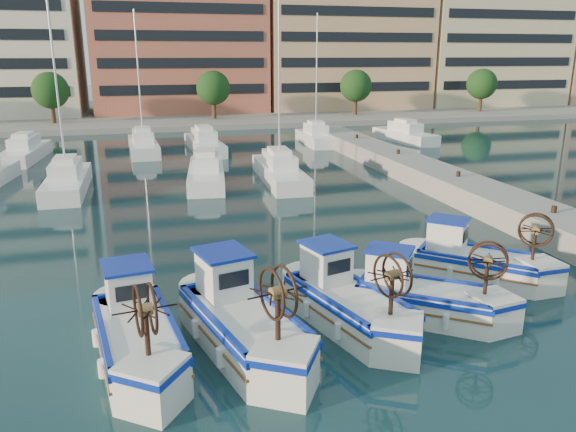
# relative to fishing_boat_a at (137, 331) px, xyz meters

# --- Properties ---
(ground) EXTENTS (300.00, 300.00, 0.00)m
(ground) POSITION_rel_fishing_boat_a_xyz_m (5.17, 0.11, -0.83)
(ground) COLOR #1A4043
(ground) RESTS_ON ground
(quay) EXTENTS (3.00, 60.00, 1.20)m
(quay) POSITION_rel_fishing_boat_a_xyz_m (18.17, 8.11, -0.23)
(quay) COLOR gray
(quay) RESTS_ON ground
(waterfront) EXTENTS (180.00, 40.00, 25.60)m
(waterfront) POSITION_rel_fishing_boat_a_xyz_m (14.41, 65.15, 10.27)
(waterfront) COLOR gray
(waterfront) RESTS_ON ground
(yacht_marina) EXTENTS (40.43, 22.86, 11.50)m
(yacht_marina) POSITION_rel_fishing_boat_a_xyz_m (2.21, 27.84, -0.30)
(yacht_marina) COLOR white
(yacht_marina) RESTS_ON ground
(fishing_boat_a) EXTENTS (2.61, 4.94, 3.01)m
(fishing_boat_a) POSITION_rel_fishing_boat_a_xyz_m (0.00, 0.00, 0.00)
(fishing_boat_a) COLOR white
(fishing_boat_a) RESTS_ON ground
(fishing_boat_b) EXTENTS (3.24, 5.30, 3.21)m
(fishing_boat_b) POSITION_rel_fishing_boat_a_xyz_m (2.85, -0.11, 0.06)
(fishing_boat_b) COLOR white
(fishing_boat_b) RESTS_ON ground
(fishing_boat_c) EXTENTS (3.09, 4.87, 2.95)m
(fishing_boat_c) POSITION_rel_fishing_boat_a_xyz_m (6.19, 0.48, -0.02)
(fishing_boat_c) COLOR white
(fishing_boat_c) RESTS_ON ground
(fishing_boat_d) EXTENTS (4.45, 3.96, 2.76)m
(fishing_boat_d) POSITION_rel_fishing_boat_a_xyz_m (8.61, 0.35, -0.07)
(fishing_boat_d) COLOR white
(fishing_boat_d) RESTS_ON ground
(fishing_boat_e) EXTENTS (4.38, 4.25, 2.80)m
(fishing_boat_e) POSITION_rel_fishing_boat_a_xyz_m (11.99, 2.64, -0.06)
(fishing_boat_e) COLOR white
(fishing_boat_e) RESTS_ON ground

